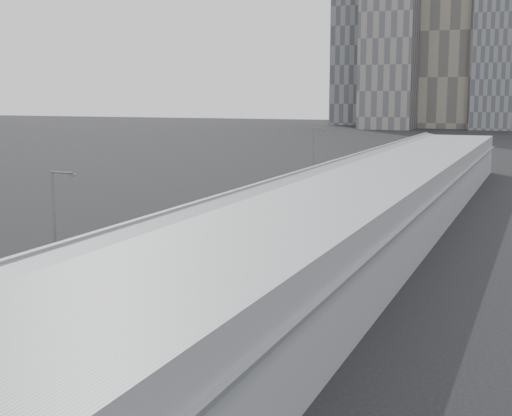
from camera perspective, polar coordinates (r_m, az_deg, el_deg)
The scene contains 19 objects.
sidewalk at distance 62.15m, azimuth 3.44°, elevation -4.12°, with size 10.00×170.00×0.12m, color gray.
lane_line at distance 66.21m, azimuth -5.21°, elevation -3.37°, with size 0.12×160.00×0.02m, color gold.
depot at distance 60.31m, azimuth 7.06°, elevation -1.23°, with size 12.45×160.40×7.20m.
skyline at distance 330.02m, azimuth 17.30°, elevation 15.01°, with size 145.00×64.00×120.00m.
bus_2 at distance 45.38m, azimuth -13.61°, elevation -7.20°, with size 3.43×13.87×4.02m.
bus_3 at distance 59.58m, azimuth -3.83°, elevation -3.06°, with size 3.87×14.16×4.09m.
bus_4 at distance 69.40m, azimuth 0.14°, elevation -1.43°, with size 3.92×13.08×3.76m.
bus_5 at distance 83.11m, azimuth 3.53°, elevation 0.27°, with size 3.78×12.79×3.68m.
bus_6 at distance 95.37m, azimuth 6.09°, elevation 1.33°, with size 2.73×12.10×3.52m.
bus_7 at distance 111.18m, azimuth 8.49°, elevation 2.37°, with size 3.64×12.21×3.52m.
bus_8 at distance 122.57m, azimuth 9.74°, elevation 2.97°, with size 3.56×12.44×3.59m.
tree_1 at distance 39.37m, azimuth -14.42°, elevation -6.29°, with size 2.52×2.52×5.25m.
tree_2 at distance 64.74m, azimuth 1.15°, elevation -0.38°, with size 2.69×2.69×4.96m.
tree_3 at distance 85.60m, azimuth 6.42°, elevation 1.89°, with size 2.80×2.80×5.04m.
tree_4 at distance 111.68m, azimuth 10.63°, elevation 3.56°, with size 1.52×1.52×4.67m.
street_lamp_near at distance 52.64m, azimuth -15.67°, elevation -1.20°, with size 2.04×0.22×8.91m.
street_lamp_far at distance 110.18m, azimuth 4.71°, elevation 4.38°, with size 2.04×0.22×9.25m.
shipping_container at distance 124.35m, azimuth 6.56°, elevation 3.11°, with size 2.71×5.29×2.97m, color #144318.
suv at distance 135.38m, azimuth 8.36°, elevation 3.25°, with size 2.60×5.64×1.57m, color black.
Camera 1 is at (28.48, -2.30, 14.18)m, focal length 50.00 mm.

